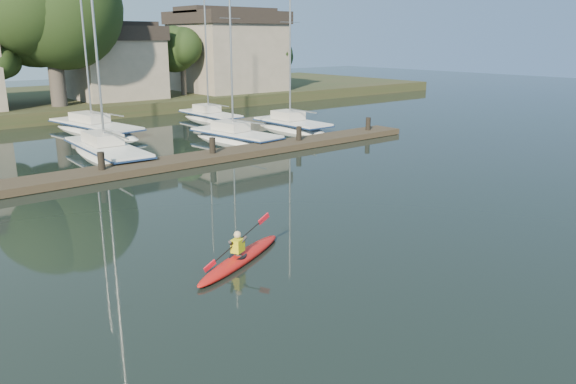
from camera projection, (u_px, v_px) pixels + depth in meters
ground at (372, 247)px, 17.47m from camera, size 160.00×160.00×0.00m
kayak at (240, 257)px, 16.22m from camera, size 4.18×2.31×1.38m
dock at (161, 164)px, 27.83m from camera, size 34.00×2.00×1.80m
sailboat_2 at (108, 161)px, 30.52m from camera, size 2.67×9.69×15.89m
sailboat_3 at (236, 144)px, 35.12m from camera, size 3.05×8.14×12.80m
sailboat_4 at (292, 133)px, 39.44m from camera, size 2.26×7.47×12.69m
sailboat_6 at (95, 135)px, 38.43m from camera, size 3.89×10.76×16.75m
sailboat_7 at (210, 122)px, 44.09m from camera, size 2.09×7.67×12.34m
shore at (32, 74)px, 47.56m from camera, size 90.00×25.25×12.75m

